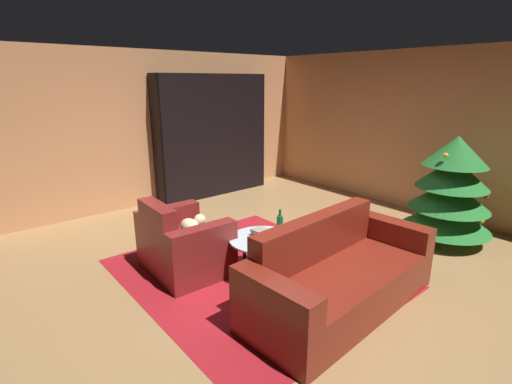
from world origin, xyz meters
The scene contains 11 objects.
ground_plane centered at (0.00, 0.00, 0.00)m, with size 7.38×7.38×0.00m, color #9A7347.
wall_back centered at (0.00, 2.97, 1.26)m, with size 6.27×0.06×2.51m, color tan.
wall_left centered at (-3.10, 0.00, 1.26)m, with size 0.06×6.00×2.51m, color tan.
area_rug centered at (-0.04, -0.44, 0.00)m, with size 2.79×2.42×0.01m, color maroon.
bookshelf_unit centered at (-2.86, 1.08, 1.04)m, with size 0.35×2.17×2.15m.
armchair_red centered at (-0.60, -0.98, 0.30)m, with size 0.99×0.78×0.83m.
couch_red centered at (0.92, -0.20, 0.28)m, with size 0.94×2.05×0.81m.
coffee_table centered at (0.07, -0.38, 0.40)m, with size 0.72×0.72×0.44m.
book_stack_on_table centered at (0.01, -0.35, 0.48)m, with size 0.20×0.17×0.07m.
bottle_on_table centered at (0.12, -0.19, 0.55)m, with size 0.07×0.07×0.29m.
decorated_tree centered at (0.89, 2.08, 0.70)m, with size 1.09×1.09×1.39m.
Camera 1 is at (2.84, -2.79, 2.04)m, focal length 26.47 mm.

